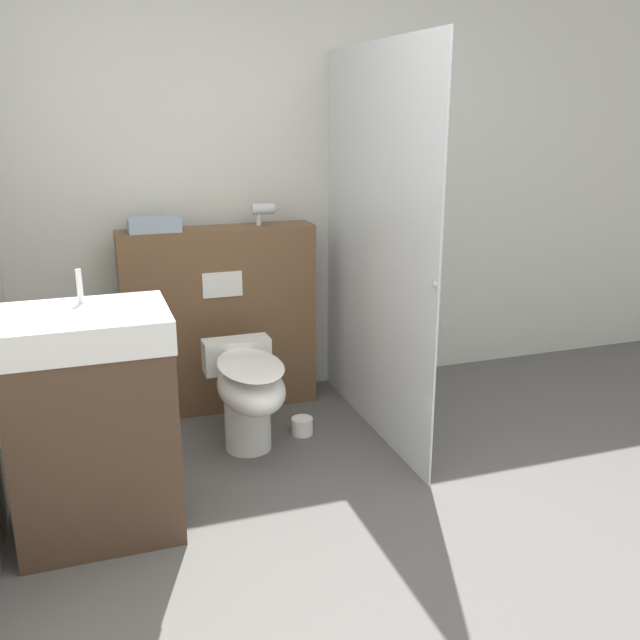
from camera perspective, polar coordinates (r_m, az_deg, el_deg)
name	(u,v)px	position (r m, az deg, el deg)	size (l,w,h in m)	color
ground_plane	(419,610)	(2.74, 7.96, -22.02)	(12.00, 12.00, 0.00)	#565451
wall_back	(257,188)	(4.24, -5.03, 10.49)	(8.00, 0.06, 2.50)	silver
partition_panel	(220,320)	(4.11, -7.98, -0.01)	(1.09, 0.22, 1.07)	brown
shower_glass	(375,247)	(3.72, 4.40, 5.83)	(0.04, 1.42, 2.01)	silver
toilet	(248,390)	(3.62, -5.77, -5.63)	(0.35, 0.65, 0.53)	white
sink_vanity	(93,424)	(3.05, -17.68, -7.94)	(0.65, 0.49, 1.09)	#473323
hair_drier	(264,210)	(4.03, -4.49, 8.79)	(0.16, 0.06, 0.12)	#B7B7BC
folded_towel	(154,225)	(3.93, -13.14, 7.44)	(0.27, 0.18, 0.07)	#8C9EAD
spare_toilet_roll	(302,426)	(3.90, -1.44, -8.48)	(0.12, 0.12, 0.09)	white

